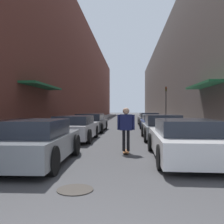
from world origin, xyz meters
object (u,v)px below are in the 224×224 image
parked_car_left_1 (75,128)px  parked_car_right_3 (149,119)px  parked_car_right_0 (185,140)px  parked_car_left_0 (34,142)px  manhole_cover (75,190)px  skateboarder (126,125)px  parked_car_right_2 (155,123)px  parked_car_left_2 (91,123)px  parked_car_right_1 (162,127)px  traffic_light (166,101)px

parked_car_left_1 → parked_car_right_3: (4.54, 11.59, -0.02)m
parked_car_right_0 → parked_car_right_3: bearing=89.4°
parked_car_left_0 → manhole_cover: size_ratio=5.88×
parked_car_right_0 → skateboarder: skateboarder is taller
parked_car_right_3 → parked_car_right_2: bearing=-90.0°
parked_car_left_2 → parked_car_right_3: bearing=55.4°
parked_car_left_2 → parked_car_right_2: bearing=8.9°
manhole_cover → skateboarder: bearing=77.2°
parked_car_left_2 → parked_car_right_0: parked_car_right_0 is taller
skateboarder → parked_car_left_0: bearing=-143.9°
parked_car_left_1 → parked_car_right_3: 12.45m
parked_car_right_0 → skateboarder: 2.11m
parked_car_left_1 → parked_car_right_2: (4.54, 5.76, -0.03)m
parked_car_left_2 → parked_car_right_2: parked_car_left_2 is taller
parked_car_left_0 → parked_car_left_2: size_ratio=0.87×
parked_car_right_1 → parked_car_right_2: 5.04m
parked_car_left_0 → parked_car_left_1: 5.24m
parked_car_right_3 → manhole_cover: bearing=-98.7°
parked_car_left_2 → parked_car_right_0: (4.35, -9.42, 0.01)m
parked_car_right_2 → parked_car_left_1: bearing=-128.2°
parked_car_left_2 → traffic_light: size_ratio=1.25×
parked_car_left_2 → traffic_light: bearing=55.3°
parked_car_right_2 → skateboarder: 9.34m
parked_car_right_1 → traffic_light: size_ratio=1.06×
parked_car_left_1 → parked_car_right_2: bearing=51.8°
parked_car_right_0 → parked_car_right_2: bearing=89.1°
parked_car_right_0 → traffic_light: 19.11m
parked_car_right_0 → parked_car_right_1: parked_car_right_1 is taller
parked_car_left_1 → parked_car_right_0: (4.38, -4.36, 0.00)m
parked_car_right_2 → manhole_cover: bearing=-102.4°
manhole_cover → parked_car_right_2: bearing=77.6°
skateboarder → manhole_cover: skateboarder is taller
parked_car_right_2 → manhole_cover: (-2.90, -13.21, -0.56)m
parked_car_left_1 → manhole_cover: parked_car_left_1 is taller
parked_car_left_2 → parked_car_left_0: bearing=-90.3°
parked_car_right_2 → parked_car_left_0: bearing=-112.5°
parked_car_left_0 → skateboarder: bearing=36.1°
parked_car_right_0 → skateboarder: size_ratio=2.96×
parked_car_left_1 → parked_car_left_2: parked_car_left_2 is taller
parked_car_right_2 → parked_car_right_3: size_ratio=0.93×
parked_car_right_1 → traffic_light: (2.23, 13.81, 1.82)m
parked_car_right_1 → parked_car_right_0: bearing=-89.8°
parked_car_right_3 → parked_car_right_1: bearing=-90.9°
parked_car_left_0 → traffic_light: traffic_light is taller
parked_car_left_1 → parked_car_right_3: bearing=68.6°
skateboarder → traffic_light: bearing=77.3°
parked_car_left_0 → manhole_cover: (1.65, -2.21, -0.61)m
manhole_cover → traffic_light: size_ratio=0.19×
traffic_light → parked_car_right_1: bearing=-99.2°
parked_car_right_1 → parked_car_right_3: bearing=89.1°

